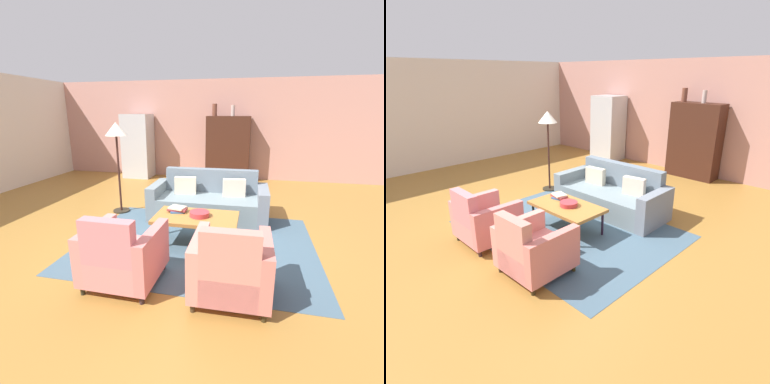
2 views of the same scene
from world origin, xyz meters
TOP-DOWN VIEW (x-y plane):
  - ground_plane at (0.00, 0.00)m, footprint 11.99×11.99m
  - wall_back at (0.00, 4.32)m, footprint 9.99×0.12m
  - wall_left at (-5.00, 0.00)m, footprint 0.12×8.64m
  - area_rug at (0.27, -0.24)m, footprint 3.40×2.60m
  - couch at (0.27, 0.90)m, footprint 2.12×0.94m
  - coffee_table at (0.27, -0.29)m, footprint 1.20×0.70m
  - armchair_left at (-0.33, -1.46)m, footprint 0.81×0.81m
  - armchair_right at (0.87, -1.46)m, footprint 0.81×0.81m
  - fruit_bowl at (0.32, -0.29)m, footprint 0.29×0.29m
  - book_stack at (-0.05, -0.17)m, footprint 0.29×0.24m
  - cabinet at (0.30, 3.98)m, footprint 1.20×0.51m
  - vase_tall at (-0.10, 3.97)m, footprint 0.13×0.13m
  - vase_round at (0.40, 3.97)m, footprint 0.11×0.11m
  - refrigerator at (-2.37, 3.87)m, footprint 0.80×0.73m
  - floor_lamp at (-1.47, 0.81)m, footprint 0.40×0.40m

SIDE VIEW (x-z plane):
  - ground_plane at x=0.00m, z-range 0.00..0.00m
  - area_rug at x=0.27m, z-range 0.00..0.01m
  - couch at x=0.27m, z-range -0.14..0.72m
  - armchair_left at x=-0.33m, z-range -0.10..0.78m
  - armchair_right at x=0.87m, z-range -0.10..0.78m
  - coffee_table at x=0.27m, z-range 0.19..0.63m
  - fruit_bowl at x=0.32m, z-range 0.45..0.52m
  - book_stack at x=-0.05m, z-range 0.45..0.53m
  - cabinet at x=0.30m, z-range 0.00..1.80m
  - refrigerator at x=-2.37m, z-range 0.00..1.85m
  - wall_back at x=0.00m, z-range 0.00..2.80m
  - wall_left at x=-5.00m, z-range 0.00..2.80m
  - floor_lamp at x=-1.47m, z-range 0.58..2.30m
  - vase_round at x=0.40m, z-range 1.80..2.09m
  - vase_tall at x=-0.10m, z-range 1.80..2.13m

